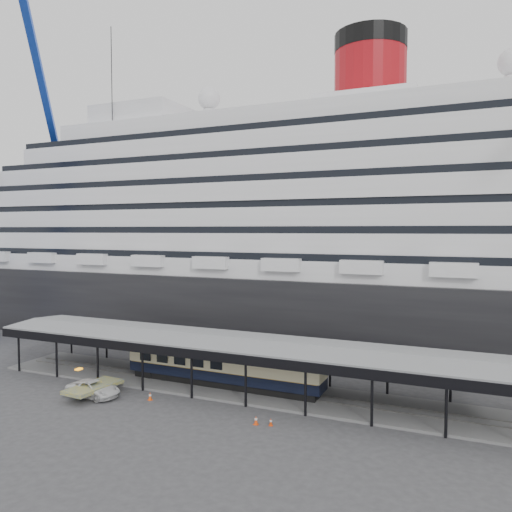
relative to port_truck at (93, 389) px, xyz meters
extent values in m
plane|color=#363639|center=(11.96, 2.58, -0.78)|extent=(200.00, 200.00, 0.00)
cube|color=black|center=(11.96, 34.58, 4.22)|extent=(130.00, 30.00, 10.00)
cylinder|color=#9D0C13|center=(19.96, 34.58, 36.62)|extent=(10.00, 10.00, 9.00)
cylinder|color=black|center=(19.96, 34.58, 41.87)|extent=(10.10, 10.10, 2.50)
sphere|color=silver|center=(-6.04, 34.58, 36.92)|extent=(3.60, 3.60, 3.60)
cube|color=slate|center=(11.96, 7.58, -0.66)|extent=(56.00, 8.00, 0.24)
cube|color=slate|center=(11.96, 6.86, -0.50)|extent=(54.00, 0.08, 0.10)
cube|color=slate|center=(11.96, 8.30, -0.50)|extent=(54.00, 0.08, 0.10)
cube|color=black|center=(11.96, 3.08, 3.67)|extent=(56.00, 0.18, 0.90)
cube|color=black|center=(11.96, 12.08, 3.67)|extent=(56.00, 0.18, 0.90)
cube|color=slate|center=(11.96, 7.58, 4.40)|extent=(56.00, 9.00, 0.24)
cube|color=blue|center=(-25.65, 18.46, 38.43)|extent=(12.92, 17.86, 16.80)
cylinder|color=black|center=(-17.26, 24.33, 22.83)|extent=(0.12, 0.12, 47.21)
imported|color=silver|center=(0.00, 0.00, 0.00)|extent=(5.77, 2.98, 1.55)
cube|color=black|center=(10.32, 7.58, -0.19)|extent=(20.70, 2.65, 0.69)
cube|color=black|center=(10.32, 7.58, 0.69)|extent=(21.69, 3.06, 1.08)
cube|color=beige|center=(10.32, 7.58, 1.87)|extent=(21.69, 3.10, 1.28)
cube|color=black|center=(10.32, 7.58, 2.71)|extent=(21.69, 3.06, 0.39)
cube|color=#F34E0D|center=(5.69, 1.38, -0.76)|extent=(0.49, 0.49, 0.03)
cone|color=#F34E0D|center=(5.69, 1.38, -0.38)|extent=(0.42, 0.42, 0.75)
cylinder|color=white|center=(5.69, 1.38, -0.31)|extent=(0.24, 0.24, 0.15)
cube|color=#E7410C|center=(17.43, -0.06, -0.76)|extent=(0.43, 0.43, 0.03)
cone|color=#E7410C|center=(17.43, -0.06, -0.39)|extent=(0.36, 0.36, 0.74)
cylinder|color=white|center=(17.43, -0.06, -0.31)|extent=(0.24, 0.24, 0.14)
cube|color=red|center=(18.66, 0.22, -0.76)|extent=(0.43, 0.43, 0.03)
cone|color=red|center=(18.66, 0.22, -0.44)|extent=(0.36, 0.36, 0.64)
cylinder|color=white|center=(18.66, 0.22, -0.38)|extent=(0.20, 0.20, 0.12)
camera|label=1|loc=(33.87, -37.67, 15.56)|focal=35.00mm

